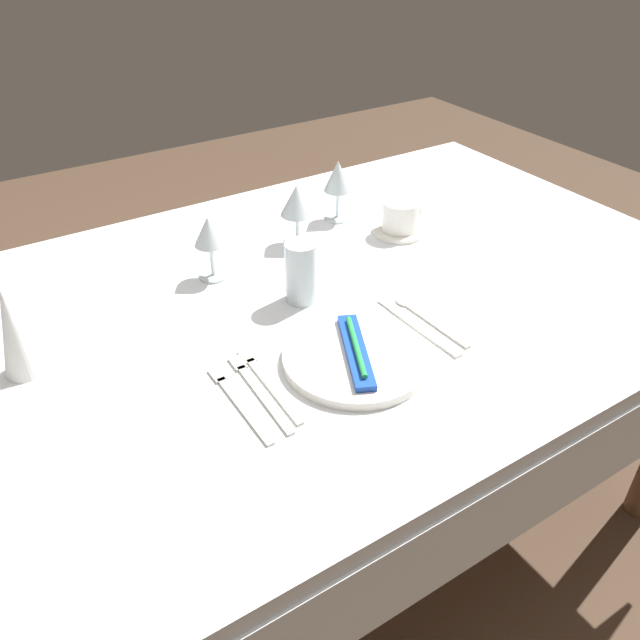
# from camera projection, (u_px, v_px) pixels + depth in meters

# --- Properties ---
(ground_plane) EXTENTS (6.00, 6.00, 0.00)m
(ground_plane) POSITION_uv_depth(u_px,v_px,m) (311.00, 522.00, 1.73)
(ground_plane) COLOR #4C3828
(dining_table) EXTENTS (1.80, 1.11, 0.74)m
(dining_table) POSITION_uv_depth(u_px,v_px,m) (309.00, 329.00, 1.35)
(dining_table) COLOR white
(dining_table) RESTS_ON ground
(dinner_plate) EXTENTS (0.26, 0.26, 0.02)m
(dinner_plate) POSITION_uv_depth(u_px,v_px,m) (356.00, 358.00, 1.13)
(dinner_plate) COLOR white
(dinner_plate) RESTS_ON dining_table
(toothbrush_package) EXTENTS (0.12, 0.21, 0.02)m
(toothbrush_package) POSITION_uv_depth(u_px,v_px,m) (356.00, 350.00, 1.12)
(toothbrush_package) COLOR blue
(toothbrush_package) RESTS_ON dinner_plate
(fork_outer) EXTENTS (0.02, 0.22, 0.00)m
(fork_outer) POSITION_uv_depth(u_px,v_px,m) (267.00, 381.00, 1.08)
(fork_outer) COLOR beige
(fork_outer) RESTS_ON dining_table
(fork_inner) EXTENTS (0.03, 0.22, 0.00)m
(fork_inner) POSITION_uv_depth(u_px,v_px,m) (257.00, 389.00, 1.07)
(fork_inner) COLOR beige
(fork_inner) RESTS_ON dining_table
(fork_salad) EXTENTS (0.02, 0.22, 0.00)m
(fork_salad) POSITION_uv_depth(u_px,v_px,m) (237.00, 400.00, 1.04)
(fork_salad) COLOR beige
(fork_salad) RESTS_ON dining_table
(dinner_knife) EXTENTS (0.03, 0.23, 0.00)m
(dinner_knife) POSITION_uv_depth(u_px,v_px,m) (419.00, 328.00, 1.21)
(dinner_knife) COLOR beige
(dinner_knife) RESTS_ON dining_table
(spoon_soup) EXTENTS (0.03, 0.21, 0.01)m
(spoon_soup) POSITION_uv_depth(u_px,v_px,m) (422.00, 315.00, 1.25)
(spoon_soup) COLOR beige
(spoon_soup) RESTS_ON dining_table
(saucer_left) EXTENTS (0.13, 0.13, 0.01)m
(saucer_left) POSITION_uv_depth(u_px,v_px,m) (399.00, 231.00, 1.54)
(saucer_left) COLOR white
(saucer_left) RESTS_ON dining_table
(coffee_cup_left) EXTENTS (0.11, 0.09, 0.07)m
(coffee_cup_left) POSITION_uv_depth(u_px,v_px,m) (401.00, 215.00, 1.52)
(coffee_cup_left) COLOR white
(coffee_cup_left) RESTS_ON saucer_left
(wine_glass_centre) EXTENTS (0.07, 0.07, 0.15)m
(wine_glass_centre) POSITION_uv_depth(u_px,v_px,m) (338.00, 179.00, 1.55)
(wine_glass_centre) COLOR silver
(wine_glass_centre) RESTS_ON dining_table
(wine_glass_left) EXTENTS (0.08, 0.08, 0.15)m
(wine_glass_left) POSITION_uv_depth(u_px,v_px,m) (297.00, 203.00, 1.44)
(wine_glass_left) COLOR silver
(wine_glass_left) RESTS_ON dining_table
(wine_glass_right) EXTENTS (0.07, 0.07, 0.14)m
(wine_glass_right) POSITION_uv_depth(u_px,v_px,m) (209.00, 235.00, 1.31)
(wine_glass_right) COLOR silver
(wine_glass_right) RESTS_ON dining_table
(drink_tumbler) EXTENTS (0.07, 0.07, 0.13)m
(drink_tumbler) POSITION_uv_depth(u_px,v_px,m) (300.00, 275.00, 1.27)
(drink_tumbler) COLOR silver
(drink_tumbler) RESTS_ON dining_table
(napkin_folded) EXTENTS (0.07, 0.07, 0.17)m
(napkin_folded) POSITION_uv_depth(u_px,v_px,m) (14.00, 331.00, 1.06)
(napkin_folded) COLOR white
(napkin_folded) RESTS_ON dining_table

